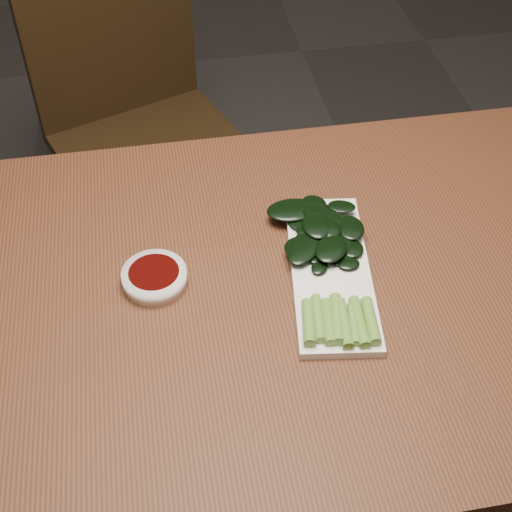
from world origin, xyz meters
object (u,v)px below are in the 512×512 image
at_px(sauce_bowl, 155,277).
at_px(chair_far, 140,121).
at_px(gai_lan, 324,251).
at_px(table, 254,317).
at_px(serving_plate, 330,271).

bearing_deg(sauce_bowl, chair_far, 90.30).
height_order(sauce_bowl, gai_lan, gai_lan).
height_order(table, serving_plate, serving_plate).
xyz_separation_m(sauce_bowl, serving_plate, (0.27, -0.03, -0.01)).
bearing_deg(table, gai_lan, 17.20).
bearing_deg(gai_lan, sauce_bowl, -179.56).
relative_size(chair_far, serving_plate, 2.58).
xyz_separation_m(table, gai_lan, (0.12, 0.04, 0.10)).
relative_size(serving_plate, gai_lan, 1.03).
bearing_deg(chair_far, gai_lan, -92.59).
relative_size(chair_far, sauce_bowl, 8.83).
height_order(table, gai_lan, gai_lan).
relative_size(table, gai_lan, 4.20).
height_order(chair_far, sauce_bowl, chair_far).
relative_size(sauce_bowl, gai_lan, 0.30).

